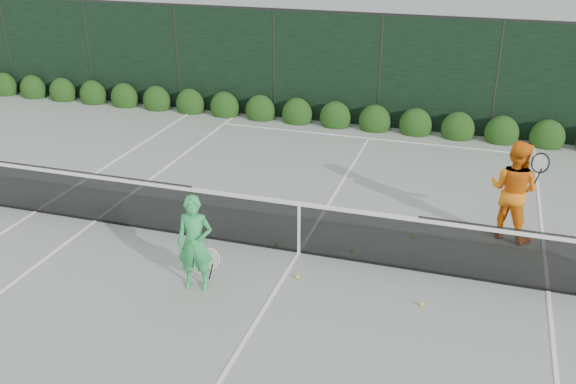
% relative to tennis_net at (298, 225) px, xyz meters
% --- Properties ---
extents(ground, '(80.00, 80.00, 0.00)m').
position_rel_tennis_net_xyz_m(ground, '(0.02, 0.00, -0.53)').
color(ground, gray).
rests_on(ground, ground).
extents(tennis_net, '(12.90, 0.10, 1.07)m').
position_rel_tennis_net_xyz_m(tennis_net, '(0.00, 0.00, 0.00)').
color(tennis_net, black).
rests_on(tennis_net, ground).
extents(player_woman, '(0.67, 0.47, 1.56)m').
position_rel_tennis_net_xyz_m(player_woman, '(-1.20, -1.54, 0.25)').
color(player_woman, green).
rests_on(player_woman, ground).
extents(player_man, '(1.11, 1.01, 1.86)m').
position_rel_tennis_net_xyz_m(player_man, '(3.50, 1.75, 0.40)').
color(player_man, orange).
rests_on(player_man, ground).
extents(court_lines, '(11.03, 23.83, 0.01)m').
position_rel_tennis_net_xyz_m(court_lines, '(0.02, 0.00, -0.53)').
color(court_lines, white).
rests_on(court_lines, ground).
extents(windscreen_fence, '(32.00, 21.07, 3.06)m').
position_rel_tennis_net_xyz_m(windscreen_fence, '(0.02, -2.71, 0.98)').
color(windscreen_fence, black).
rests_on(windscreen_fence, ground).
extents(hedge_row, '(31.66, 0.65, 0.94)m').
position_rel_tennis_net_xyz_m(hedge_row, '(0.02, 7.15, -0.30)').
color(hedge_row, '#16330D').
rests_on(hedge_row, ground).
extents(tennis_balls, '(2.78, 2.23, 0.07)m').
position_rel_tennis_net_xyz_m(tennis_balls, '(0.97, -0.05, -0.50)').
color(tennis_balls, '#CEDC30').
rests_on(tennis_balls, ground).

